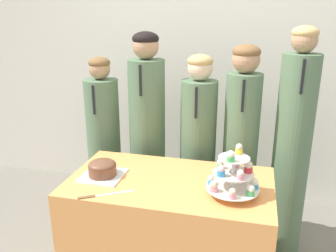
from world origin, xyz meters
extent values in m
cube|color=silver|center=(0.00, 1.73, 1.35)|extent=(9.00, 0.06, 2.70)
cube|color=#EF9951|center=(0.00, 0.34, 0.38)|extent=(1.23, 0.69, 0.76)
cube|color=white|center=(-0.42, 0.30, 0.77)|extent=(0.25, 0.25, 0.01)
cylinder|color=brown|center=(-0.42, 0.30, 0.80)|extent=(0.17, 0.17, 0.07)
ellipsoid|color=brown|center=(-0.42, 0.30, 0.84)|extent=(0.17, 0.17, 0.06)
cube|color=silver|center=(-0.26, 0.11, 0.76)|extent=(0.20, 0.13, 0.00)
cube|color=brown|center=(-0.40, 0.03, 0.76)|extent=(0.09, 0.07, 0.01)
cylinder|color=silver|center=(0.38, 0.26, 0.87)|extent=(0.02, 0.02, 0.23)
cylinder|color=silver|center=(0.38, 0.26, 0.80)|extent=(0.30, 0.30, 0.01)
cylinder|color=silver|center=(0.38, 0.26, 0.89)|extent=(0.22, 0.22, 0.01)
cylinder|color=silver|center=(0.38, 0.26, 0.98)|extent=(0.17, 0.17, 0.01)
cylinder|color=#3893DB|center=(0.26, 0.27, 0.82)|extent=(0.04, 0.04, 0.03)
sphere|color=white|center=(0.26, 0.27, 0.84)|extent=(0.04, 0.04, 0.04)
cylinder|color=pink|center=(0.28, 0.19, 0.82)|extent=(0.05, 0.05, 0.03)
sphere|color=beige|center=(0.28, 0.19, 0.85)|extent=(0.04, 0.04, 0.04)
cylinder|color=pink|center=(0.39, 0.13, 0.82)|extent=(0.04, 0.04, 0.03)
sphere|color=#F4E5C6|center=(0.39, 0.13, 0.85)|extent=(0.04, 0.04, 0.04)
cylinder|color=#4CB766|center=(0.48, 0.19, 0.82)|extent=(0.04, 0.04, 0.03)
sphere|color=white|center=(0.48, 0.19, 0.85)|extent=(0.04, 0.04, 0.04)
cylinder|color=#3893DB|center=(0.49, 0.28, 0.82)|extent=(0.05, 0.05, 0.02)
sphere|color=white|center=(0.49, 0.28, 0.85)|extent=(0.04, 0.04, 0.04)
cylinder|color=#E5333D|center=(0.43, 0.37, 0.82)|extent=(0.04, 0.04, 0.03)
sphere|color=white|center=(0.43, 0.37, 0.85)|extent=(0.03, 0.03, 0.03)
cylinder|color=orange|center=(0.32, 0.36, 0.82)|extent=(0.04, 0.04, 0.03)
sphere|color=beige|center=(0.32, 0.36, 0.85)|extent=(0.04, 0.04, 0.04)
cylinder|color=#4CB766|center=(0.30, 0.30, 0.91)|extent=(0.04, 0.04, 0.03)
sphere|color=white|center=(0.30, 0.30, 0.93)|extent=(0.04, 0.04, 0.04)
cylinder|color=#3893DB|center=(0.32, 0.20, 0.91)|extent=(0.04, 0.04, 0.03)
sphere|color=silver|center=(0.32, 0.20, 0.94)|extent=(0.04, 0.04, 0.04)
cylinder|color=pink|center=(0.42, 0.18, 0.91)|extent=(0.04, 0.04, 0.03)
sphere|color=white|center=(0.42, 0.18, 0.94)|extent=(0.04, 0.04, 0.04)
cylinder|color=#E5333D|center=(0.46, 0.28, 0.91)|extent=(0.05, 0.05, 0.03)
sphere|color=#F4E5C6|center=(0.46, 0.28, 0.94)|extent=(0.04, 0.04, 0.04)
cylinder|color=pink|center=(0.38, 0.34, 0.91)|extent=(0.04, 0.04, 0.03)
sphere|color=white|center=(0.38, 0.34, 0.94)|extent=(0.04, 0.04, 0.04)
cylinder|color=yellow|center=(0.40, 0.31, 1.00)|extent=(0.04, 0.04, 0.03)
sphere|color=beige|center=(0.40, 0.31, 1.03)|extent=(0.04, 0.04, 0.04)
cylinder|color=#4CB766|center=(0.36, 0.20, 1.00)|extent=(0.04, 0.04, 0.03)
sphere|color=white|center=(0.36, 0.20, 1.03)|extent=(0.04, 0.04, 0.04)
cylinder|color=#567556|center=(-0.69, 0.94, 0.62)|extent=(0.27, 0.27, 1.24)
sphere|color=tan|center=(-0.69, 0.94, 1.32)|extent=(0.16, 0.16, 0.16)
ellipsoid|color=brown|center=(-0.69, 0.94, 1.37)|extent=(0.17, 0.17, 0.09)
cube|color=black|center=(-0.69, 0.81, 1.11)|extent=(0.02, 0.01, 0.22)
cylinder|color=#567556|center=(-0.32, 0.94, 0.70)|extent=(0.28, 0.28, 1.40)
sphere|color=tan|center=(-0.32, 0.94, 1.50)|extent=(0.19, 0.19, 0.19)
ellipsoid|color=black|center=(-0.32, 0.94, 1.55)|extent=(0.19, 0.19, 0.10)
cube|color=black|center=(-0.32, 0.80, 1.27)|extent=(0.02, 0.01, 0.22)
cylinder|color=#567556|center=(0.07, 0.94, 0.63)|extent=(0.27, 0.27, 1.27)
sphere|color=beige|center=(0.07, 0.94, 1.36)|extent=(0.18, 0.18, 0.18)
ellipsoid|color=tan|center=(0.07, 0.94, 1.40)|extent=(0.18, 0.18, 0.10)
cube|color=black|center=(0.07, 0.80, 1.14)|extent=(0.02, 0.01, 0.22)
cylinder|color=#567556|center=(0.39, 0.94, 0.67)|extent=(0.25, 0.25, 1.33)
sphere|color=tan|center=(0.39, 0.94, 1.42)|extent=(0.19, 0.19, 0.19)
ellipsoid|color=brown|center=(0.39, 0.94, 1.48)|extent=(0.19, 0.19, 0.10)
cube|color=black|center=(0.39, 0.81, 1.20)|extent=(0.02, 0.01, 0.22)
cylinder|color=#567556|center=(0.75, 0.94, 0.74)|extent=(0.26, 0.26, 1.48)
sphere|color=tan|center=(0.75, 0.94, 1.56)|extent=(0.17, 0.17, 0.17)
ellipsoid|color=tan|center=(0.75, 0.94, 1.61)|extent=(0.17, 0.17, 0.09)
cube|color=black|center=(0.75, 0.81, 1.35)|extent=(0.02, 0.01, 0.22)
camera|label=1|loc=(0.46, -1.55, 1.74)|focal=38.00mm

